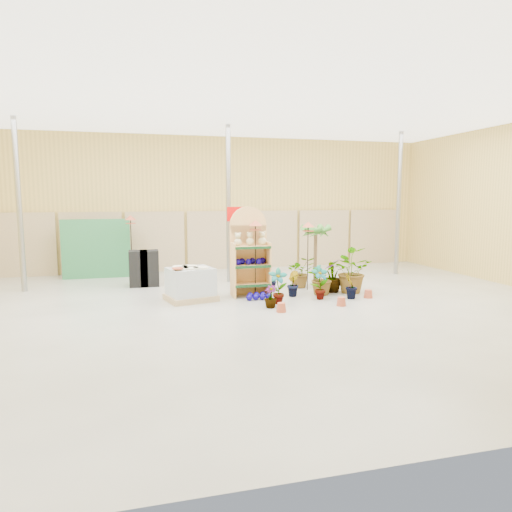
{
  "coord_description": "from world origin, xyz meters",
  "views": [
    {
      "loc": [
        -2.54,
        -9.47,
        2.46
      ],
      "look_at": [
        0.3,
        1.5,
        1.0
      ],
      "focal_mm": 32.0,
      "sensor_mm": 36.0,
      "label": 1
    }
  ],
  "objects_px": {
    "pallet_stack": "(191,284)",
    "potted_plant_2": "(322,278)",
    "display_shelf": "(249,255)",
    "bird_table_front": "(256,226)"
  },
  "relations": [
    {
      "from": "potted_plant_2",
      "to": "display_shelf",
      "type": "bearing_deg",
      "value": 167.06
    },
    {
      "from": "display_shelf",
      "to": "pallet_stack",
      "type": "distance_m",
      "value": 1.65
    },
    {
      "from": "pallet_stack",
      "to": "potted_plant_2",
      "type": "relative_size",
      "value": 1.51
    },
    {
      "from": "bird_table_front",
      "to": "pallet_stack",
      "type": "bearing_deg",
      "value": -179.02
    },
    {
      "from": "potted_plant_2",
      "to": "bird_table_front",
      "type": "bearing_deg",
      "value": 173.83
    },
    {
      "from": "display_shelf",
      "to": "pallet_stack",
      "type": "bearing_deg",
      "value": -169.48
    },
    {
      "from": "display_shelf",
      "to": "potted_plant_2",
      "type": "height_order",
      "value": "display_shelf"
    },
    {
      "from": "bird_table_front",
      "to": "potted_plant_2",
      "type": "bearing_deg",
      "value": -6.17
    },
    {
      "from": "pallet_stack",
      "to": "potted_plant_2",
      "type": "xyz_separation_m",
      "value": [
        3.31,
        -0.16,
        0.04
      ]
    },
    {
      "from": "bird_table_front",
      "to": "potted_plant_2",
      "type": "relative_size",
      "value": 2.21
    }
  ]
}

